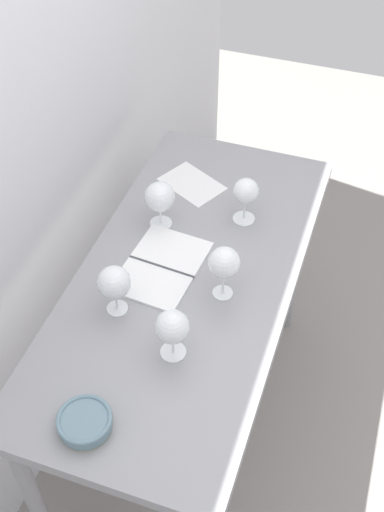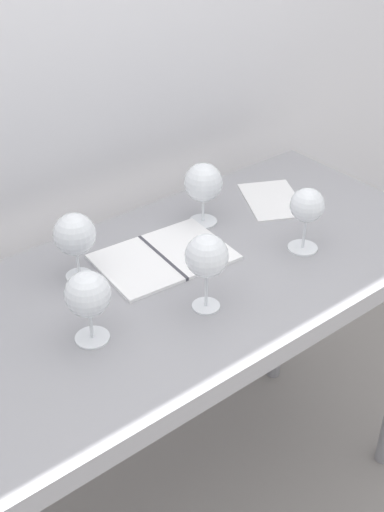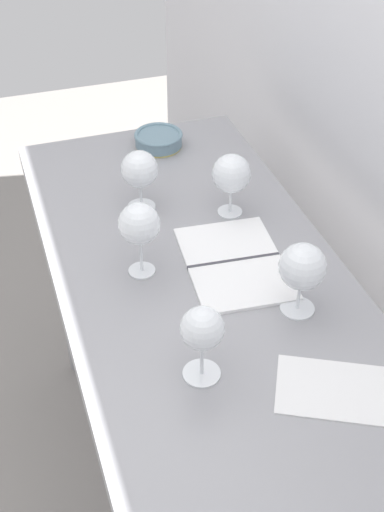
# 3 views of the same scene
# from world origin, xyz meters

# --- Properties ---
(ground_plane) EXTENTS (6.00, 6.00, 0.00)m
(ground_plane) POSITION_xyz_m (0.00, 0.00, 0.00)
(ground_plane) COLOR gray
(back_wall) EXTENTS (3.80, 0.04, 2.60)m
(back_wall) POSITION_xyz_m (0.00, 0.49, 1.30)
(back_wall) COLOR silver
(back_wall) RESTS_ON ground_plane
(steel_counter) EXTENTS (1.40, 0.65, 0.90)m
(steel_counter) POSITION_xyz_m (0.00, -0.01, 0.79)
(steel_counter) COLOR gray
(steel_counter) RESTS_ON ground_plane
(wine_glass_near_center) EXTENTS (0.09, 0.09, 0.18)m
(wine_glass_near_center) POSITION_xyz_m (-0.04, -0.13, 1.03)
(wine_glass_near_center) COLOR white
(wine_glass_near_center) RESTS_ON steel_counter
(wine_glass_near_left) EXTENTS (0.09, 0.09, 0.16)m
(wine_glass_near_left) POSITION_xyz_m (-0.29, -0.07, 1.01)
(wine_glass_near_left) COLOR white
(wine_glass_near_left) RESTS_ON steel_counter
(wine_glass_far_left) EXTENTS (0.10, 0.10, 0.17)m
(wine_glass_far_left) POSITION_xyz_m (-0.19, 0.14, 1.01)
(wine_glass_far_left) COLOR white
(wine_glass_far_left) RESTS_ON steel_counter
(wine_glass_far_right) EXTENTS (0.10, 0.10, 0.17)m
(wine_glass_far_right) POSITION_xyz_m (0.19, 0.15, 1.01)
(wine_glass_far_right) COLOR white
(wine_glass_far_right) RESTS_ON steel_counter
(wine_glass_near_right) EXTENTS (0.08, 0.08, 0.17)m
(wine_glass_near_right) POSITION_xyz_m (0.30, -0.10, 1.02)
(wine_glass_near_right) COLOR white
(wine_glass_near_right) RESTS_ON steel_counter
(open_notebook) EXTENTS (0.33, 0.25, 0.01)m
(open_notebook) POSITION_xyz_m (0.00, 0.08, 0.90)
(open_notebook) COLOR white
(open_notebook) RESTS_ON steel_counter
(tasting_sheet_upper) EXTENTS (0.23, 0.26, 0.00)m
(tasting_sheet_upper) POSITION_xyz_m (0.42, 0.12, 0.90)
(tasting_sheet_upper) COLOR white
(tasting_sheet_upper) RESTS_ON steel_counter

